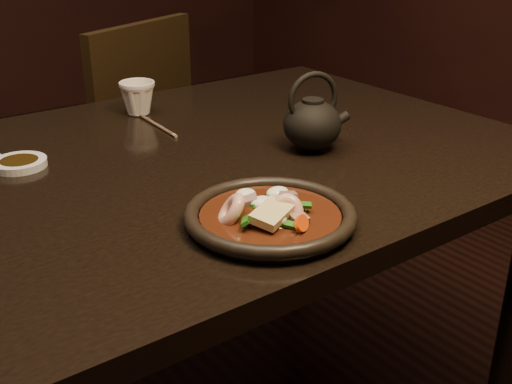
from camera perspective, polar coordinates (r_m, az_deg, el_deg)
table at (r=1.16m, az=-12.13°, el=-2.09°), size 1.60×0.90×0.75m
chair at (r=1.95m, az=-12.26°, el=2.81°), size 0.55×0.55×0.90m
plate at (r=0.93m, az=1.27°, el=-2.18°), size 0.25×0.25×0.03m
stirfry at (r=0.92m, az=1.21°, el=-1.92°), size 0.14×0.16×0.06m
soy_dish at (r=1.21m, az=-20.29°, el=2.40°), size 0.10×0.10×0.01m
tea_cup at (r=1.45m, az=-10.47°, el=8.33°), size 0.09×0.08×0.08m
chopsticks at (r=1.40m, az=-9.37°, el=6.24°), size 0.02×0.24×0.01m
teapot at (r=1.21m, az=5.05°, el=6.22°), size 0.13×0.11×0.15m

